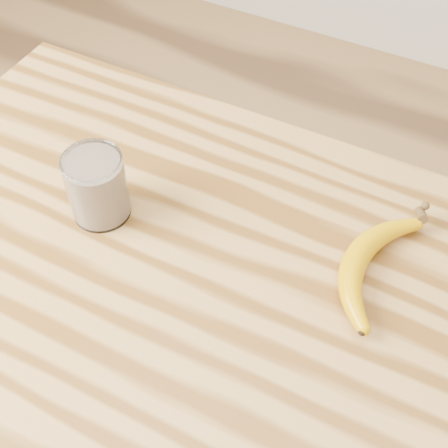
% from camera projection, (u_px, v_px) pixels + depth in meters
% --- Properties ---
extents(room, '(4.04, 4.04, 2.70)m').
position_uv_depth(room, '(221.00, 14.00, 0.46)').
color(room, '#9A7346').
rests_on(room, ground).
extents(table, '(1.20, 0.80, 0.90)m').
position_uv_depth(table, '(222.00, 371.00, 0.91)').
color(table, '#A87B40').
rests_on(table, ground).
extents(smoothie_glass, '(0.09, 0.09, 0.11)m').
position_uv_depth(smoothie_glass, '(97.00, 187.00, 0.89)').
color(smoothie_glass, white).
rests_on(smoothie_glass, table).
extents(banana, '(0.12, 0.30, 0.04)m').
position_uv_depth(banana, '(356.00, 257.00, 0.85)').
color(banana, '#C78F00').
rests_on(banana, table).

